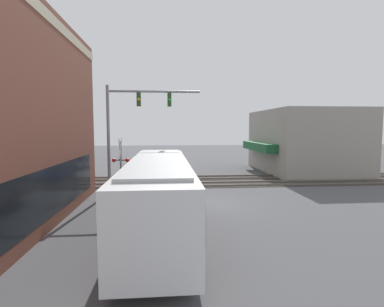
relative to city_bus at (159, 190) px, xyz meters
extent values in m
plane|color=#4C4C4F|center=(4.04, -2.80, -1.75)|extent=(120.00, 120.00, 0.00)
cube|color=beige|center=(-0.32, 4.85, 7.58)|extent=(17.73, 0.36, 0.50)
cube|color=black|center=(-0.32, 4.75, -0.05)|extent=(14.73, 0.12, 2.20)
cube|color=gray|center=(16.63, -14.50, 1.39)|extent=(11.42, 8.39, 6.28)
cube|color=#19592D|center=(16.63, -9.75, 0.85)|extent=(7.99, 1.20, 0.80)
cube|color=white|center=(0.01, 0.00, -0.02)|extent=(12.26, 2.55, 2.61)
cube|color=black|center=(0.01, 0.00, 0.37)|extent=(12.02, 2.59, 1.10)
cube|color=#B21E1E|center=(0.01, 0.00, -1.15)|extent=(12.02, 2.58, 0.24)
cube|color=#A5A8AA|center=(0.01, 0.00, 1.35)|extent=(10.42, 2.17, 0.12)
cylinder|color=black|center=(3.94, 0.00, -1.25)|extent=(1.00, 2.57, 1.00)
cylinder|color=black|center=(-4.32, 0.00, -1.25)|extent=(1.00, 2.57, 1.00)
cylinder|color=gray|center=(7.60, 3.55, 1.93)|extent=(0.20, 0.20, 7.35)
cylinder|color=gray|center=(7.60, 0.45, 5.20)|extent=(0.16, 6.20, 0.16)
cube|color=#284723|center=(7.60, 1.48, 4.65)|extent=(0.30, 0.27, 0.90)
sphere|color=yellow|center=(7.43, 1.48, 4.65)|extent=(0.20, 0.20, 0.20)
cube|color=#284723|center=(7.60, -0.59, 4.65)|extent=(0.30, 0.27, 0.90)
sphere|color=green|center=(7.43, -0.59, 4.65)|extent=(0.20, 0.20, 0.20)
cylinder|color=gray|center=(7.55, 2.75, 0.05)|extent=(0.14, 0.14, 3.60)
cube|color=white|center=(7.55, 2.75, 1.35)|extent=(1.41, 0.06, 1.41)
cube|color=white|center=(7.55, 2.75, 1.35)|extent=(1.41, 0.06, 1.41)
cylinder|color=#38383A|center=(7.55, 2.75, 0.55)|extent=(0.08, 0.90, 0.08)
sphere|color=red|center=(7.50, 2.30, 0.55)|extent=(0.28, 0.28, 0.28)
sphere|color=red|center=(7.50, 3.20, 0.55)|extent=(0.28, 0.28, 0.28)
cube|color=#332D28|center=(10.04, -2.80, -1.73)|extent=(2.60, 60.00, 0.03)
cube|color=#6B6056|center=(9.32, -2.80, -1.67)|extent=(0.07, 60.00, 0.15)
cube|color=#6B6056|center=(10.75, -2.80, -1.67)|extent=(0.07, 60.00, 0.15)
cube|color=#332D28|center=(13.24, -2.80, -1.73)|extent=(2.60, 60.00, 0.03)
cube|color=#6B6056|center=(12.52, -2.80, -1.67)|extent=(0.07, 60.00, 0.15)
cube|color=#6B6056|center=(13.95, -2.80, -1.67)|extent=(0.07, 60.00, 0.15)
cube|color=navy|center=(14.76, 0.00, -1.22)|extent=(4.58, 1.80, 0.54)
cube|color=black|center=(14.53, 0.00, -0.62)|extent=(2.52, 1.62, 0.65)
cylinder|color=black|center=(16.18, 0.00, -1.43)|extent=(0.64, 1.82, 0.64)
cylinder|color=black|center=(13.34, 0.00, -1.43)|extent=(0.64, 1.82, 0.64)
cube|color=#B7B7BC|center=(21.58, 0.00, -1.21)|extent=(4.66, 1.80, 0.57)
cube|color=black|center=(21.35, 0.00, -0.59)|extent=(2.56, 1.62, 0.67)
cylinder|color=black|center=(23.03, 0.00, -1.43)|extent=(0.64, 1.82, 0.64)
cylinder|color=black|center=(20.14, 0.00, -1.43)|extent=(0.64, 1.82, 0.64)
cylinder|color=black|center=(8.41, 1.82, -1.31)|extent=(0.28, 0.28, 0.88)
cylinder|color=#262D4C|center=(8.41, 1.82, -0.51)|extent=(0.34, 0.34, 0.73)
sphere|color=tan|center=(8.41, 1.82, -0.02)|extent=(0.24, 0.24, 0.24)
camera|label=1|loc=(-13.06, -0.35, 2.75)|focal=28.00mm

